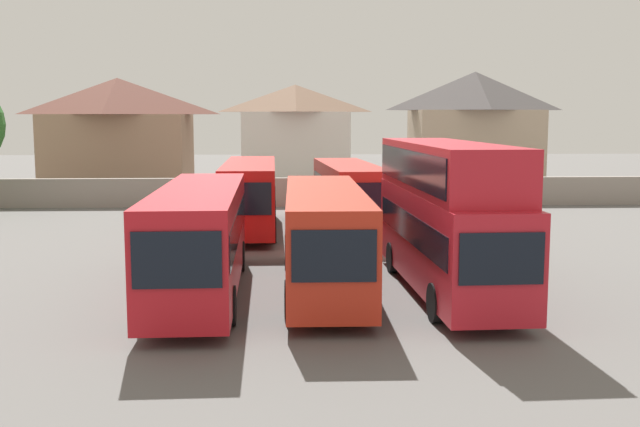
{
  "coord_description": "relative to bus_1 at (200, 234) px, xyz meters",
  "views": [
    {
      "loc": [
        -1.25,
        -23.79,
        5.65
      ],
      "look_at": [
        0.0,
        3.0,
        2.17
      ],
      "focal_mm": 42.22,
      "sensor_mm": 36.0,
      "label": 1
    }
  ],
  "objects": [
    {
      "name": "bus_5",
      "position": [
        5.86,
        13.44,
        -0.06
      ],
      "size": [
        3.07,
        10.91,
        3.31
      ],
      "rotation": [
        0.0,
        0.0,
        -1.51
      ],
      "color": "#B2241E",
      "rests_on": "ground"
    },
    {
      "name": "house_terrace_right",
      "position": [
        17.11,
        33.4,
        2.63
      ],
      "size": [
        9.64,
        6.83,
        8.98
      ],
      "color": "tan",
      "rests_on": "ground"
    },
    {
      "name": "house_terrace_centre",
      "position": [
        3.5,
        33.71,
        2.12
      ],
      "size": [
        8.28,
        6.38,
        8.0
      ],
      "color": "silver",
      "rests_on": "ground"
    },
    {
      "name": "bus_4",
      "position": [
        0.96,
        13.43,
        -0.02
      ],
      "size": [
        2.68,
        11.79,
        3.39
      ],
      "rotation": [
        0.0,
        0.0,
        -1.56
      ],
      "color": "red",
      "rests_on": "ground"
    },
    {
      "name": "bus_1",
      "position": [
        0.0,
        0.0,
        0.0
      ],
      "size": [
        2.71,
        11.84,
        3.43
      ],
      "rotation": [
        0.0,
        0.0,
        -1.55
      ],
      "color": "red",
      "rests_on": "ground"
    },
    {
      "name": "bus_2",
      "position": [
        3.97,
        0.51,
        -0.07
      ],
      "size": [
        2.62,
        11.36,
        3.31
      ],
      "rotation": [
        0.0,
        0.0,
        -1.58
      ],
      "color": "red",
      "rests_on": "ground"
    },
    {
      "name": "bus_3",
      "position": [
        7.83,
        -0.05,
        0.76
      ],
      "size": [
        2.84,
        10.95,
        4.82
      ],
      "rotation": [
        0.0,
        0.0,
        -1.53
      ],
      "color": "red",
      "rests_on": "ground"
    },
    {
      "name": "ground",
      "position": [
        3.95,
        18.22,
        -1.96
      ],
      "size": [
        140.0,
        140.0,
        0.0
      ],
      "primitive_type": "plane",
      "color": "#605E5B"
    },
    {
      "name": "house_terrace_left",
      "position": [
        -9.48,
        32.5,
        2.34
      ],
      "size": [
        10.57,
        7.34,
        8.42
      ],
      "color": "#9E7A60",
      "rests_on": "ground"
    },
    {
      "name": "depot_boundary_wall",
      "position": [
        3.95,
        23.59,
        -1.06
      ],
      "size": [
        56.0,
        0.5,
        1.8
      ],
      "primitive_type": "cube",
      "color": "gray",
      "rests_on": "ground"
    }
  ]
}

